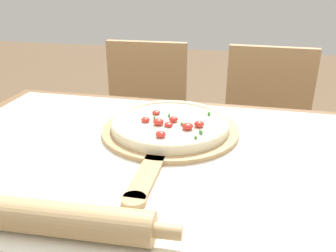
# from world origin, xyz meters

# --- Properties ---
(dining_table) EXTENTS (1.30, 0.81, 0.77)m
(dining_table) POSITION_xyz_m (0.00, 0.00, 0.65)
(dining_table) COLOR brown
(dining_table) RESTS_ON ground_plane
(towel_cloth) EXTENTS (1.22, 0.73, 0.00)m
(towel_cloth) POSITION_xyz_m (0.00, 0.00, 0.77)
(towel_cloth) COLOR white
(towel_cloth) RESTS_ON dining_table
(pizza_peel) EXTENTS (0.37, 0.55, 0.01)m
(pizza_peel) POSITION_xyz_m (-0.04, 0.12, 0.78)
(pizza_peel) COLOR tan
(pizza_peel) RESTS_ON towel_cloth
(pizza) EXTENTS (0.32, 0.32, 0.04)m
(pizza) POSITION_xyz_m (-0.04, 0.14, 0.80)
(pizza) COLOR beige
(pizza) RESTS_ON pizza_peel
(rolling_pin) EXTENTS (0.41, 0.07, 0.06)m
(rolling_pin) POSITION_xyz_m (-0.13, -0.31, 0.80)
(rolling_pin) COLOR tan
(rolling_pin) RESTS_ON towel_cloth
(chair_left) EXTENTS (0.41, 0.41, 0.88)m
(chair_left) POSITION_xyz_m (-0.30, 0.77, 0.51)
(chair_left) COLOR tan
(chair_left) RESTS_ON ground_plane
(chair_right) EXTENTS (0.41, 0.41, 0.88)m
(chair_right) POSITION_xyz_m (0.26, 0.77, 0.51)
(chair_right) COLOR tan
(chair_right) RESTS_ON ground_plane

